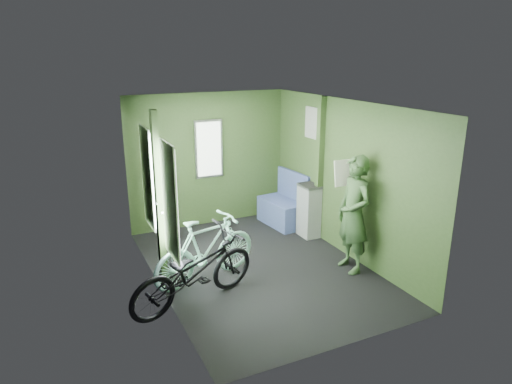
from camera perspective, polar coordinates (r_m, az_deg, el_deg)
room at (r=6.08m, az=-0.07°, el=2.83°), size 4.00×4.02×2.31m
bicycle_black at (r=5.74m, az=-7.47°, el=-13.80°), size 1.86×1.20×0.98m
bicycle_mint at (r=6.24m, az=-6.11°, el=-11.04°), size 1.63×0.91×0.97m
passenger at (r=6.35m, az=12.11°, el=-2.73°), size 0.42×0.65×1.64m
waste_box at (r=7.54m, az=6.63°, el=-2.32°), size 0.26×0.36×0.88m
bench_seat at (r=8.07m, az=3.44°, el=-2.14°), size 0.59×0.94×0.94m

